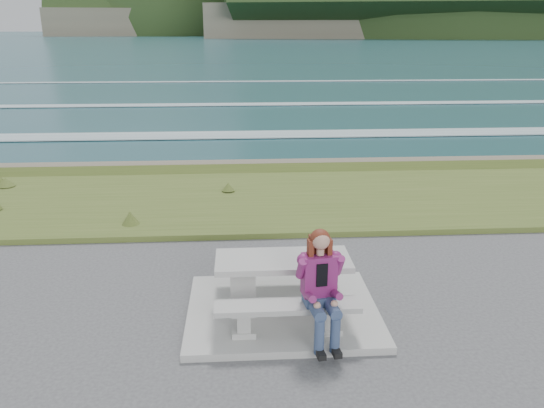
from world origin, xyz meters
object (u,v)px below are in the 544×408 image
picnic_table (283,269)px  bench_seaward (279,263)px  seated_woman (322,303)px  bench_landward (287,311)px

picnic_table → bench_seaward: picnic_table is taller
picnic_table → seated_woman: 0.93m
picnic_table → bench_landward: (0.00, -0.70, -0.23)m
bench_landward → bench_seaward: (0.00, 1.40, 0.00)m
seated_woman → bench_landward: bearing=154.0°
picnic_table → bench_seaward: (0.00, 0.70, -0.23)m
bench_seaward → seated_woman: (0.40, -1.53, 0.17)m
bench_seaward → seated_woman: seated_woman is taller
bench_landward → picnic_table: bearing=90.0°
bench_landward → bench_seaward: same height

